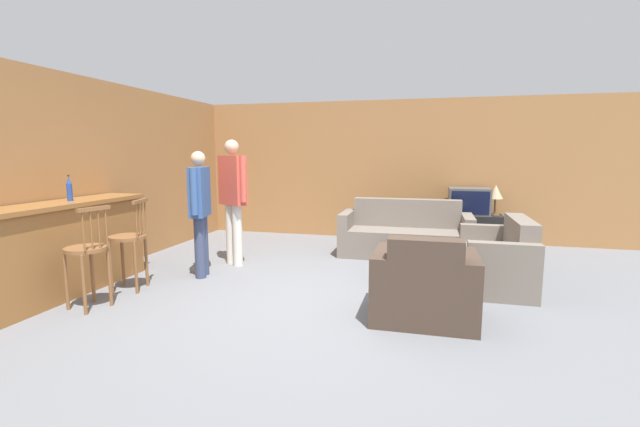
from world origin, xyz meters
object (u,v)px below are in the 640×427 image
at_px(table_lamp, 496,193).
at_px(person_by_counter, 200,207).
at_px(loveseat_right, 499,261).
at_px(bar_chair_mid, 129,243).
at_px(person_by_window, 233,195).
at_px(tv_unit, 468,230).
at_px(armchair_near, 424,289).
at_px(couch_far, 405,236).
at_px(tv, 469,201).
at_px(bottle, 69,189).
at_px(coffee_table, 404,250).
at_px(bar_chair_near, 87,255).

height_order(table_lamp, person_by_counter, person_by_counter).
bearing_deg(loveseat_right, bar_chair_mid, -163.76).
height_order(table_lamp, person_by_window, person_by_window).
relative_size(loveseat_right, tv_unit, 1.20).
height_order(armchair_near, tv_unit, armchair_near).
bearing_deg(person_by_window, couch_far, 26.71).
relative_size(bar_chair_mid, tv_unit, 0.96).
bearing_deg(person_by_window, tv, 32.79).
bearing_deg(armchair_near, bottle, -179.01).
distance_m(tv, table_lamp, 0.45).
bearing_deg(table_lamp, bottle, -143.89).
distance_m(bar_chair_mid, loveseat_right, 4.46).
relative_size(couch_far, tv_unit, 1.79).
xyz_separation_m(bar_chair_mid, bottle, (-0.61, -0.18, 0.64)).
xyz_separation_m(tv, person_by_counter, (-3.57, -2.85, 0.14)).
bearing_deg(bottle, couch_far, 36.71).
distance_m(armchair_near, person_by_counter, 3.05).
height_order(couch_far, loveseat_right, couch_far).
xyz_separation_m(table_lamp, person_by_window, (-3.83, -2.20, 0.08)).
distance_m(tv, bottle, 6.04).
distance_m(armchair_near, coffee_table, 1.47).
bearing_deg(bottle, person_by_window, 49.92).
distance_m(bar_chair_near, bottle, 1.00).
bearing_deg(bar_chair_mid, tv, 41.00).
relative_size(bar_chair_near, tv, 1.59).
xyz_separation_m(armchair_near, table_lamp, (1.12, 3.68, 0.63)).
xyz_separation_m(bar_chair_mid, person_by_window, (0.69, 1.37, 0.46)).
bearing_deg(loveseat_right, bottle, -163.72).
distance_m(loveseat_right, tv, 2.37).
relative_size(bottle, table_lamp, 0.57).
xyz_separation_m(coffee_table, table_lamp, (1.39, 2.23, 0.58)).
distance_m(bar_chair_near, person_by_counter, 1.50).
height_order(tv_unit, table_lamp, table_lamp).
relative_size(armchair_near, table_lamp, 1.89).
bearing_deg(bar_chair_near, person_by_window, 70.99).
bearing_deg(bar_chair_mid, person_by_counter, 53.36).
distance_m(person_by_window, person_by_counter, 0.68).
height_order(loveseat_right, tv, tv).
xyz_separation_m(armchair_near, bottle, (-4.02, -0.07, 0.89)).
bearing_deg(armchair_near, tv_unit, 79.32).
height_order(bar_chair_mid, tv_unit, bar_chair_mid).
distance_m(bar_chair_mid, tv_unit, 5.44).
distance_m(tv_unit, bottle, 6.10).
bearing_deg(bar_chair_mid, tv_unit, 41.03).
distance_m(bar_chair_mid, couch_far, 4.02).
bearing_deg(bar_chair_near, armchair_near, 8.82).
bearing_deg(coffee_table, loveseat_right, -4.47).
xyz_separation_m(couch_far, loveseat_right, (1.20, -1.32, -0.00)).
bearing_deg(person_by_window, tv_unit, 32.83).
relative_size(armchair_near, tv_unit, 0.87).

